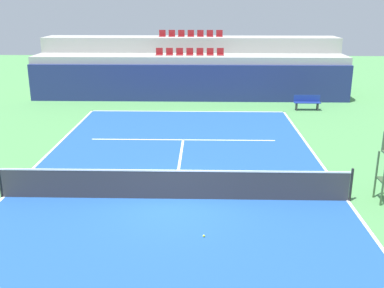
# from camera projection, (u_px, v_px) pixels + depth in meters

# --- Properties ---
(ground_plane) EXTENTS (80.00, 80.00, 0.00)m
(ground_plane) POSITION_uv_depth(u_px,v_px,m) (174.00, 199.00, 14.33)
(ground_plane) COLOR #4C8C4C
(court_surface) EXTENTS (11.00, 24.00, 0.01)m
(court_surface) POSITION_uv_depth(u_px,v_px,m) (174.00, 199.00, 14.33)
(court_surface) COLOR #1E4C99
(court_surface) RESTS_ON ground_plane
(baseline_far) EXTENTS (11.00, 0.10, 0.00)m
(baseline_far) POSITION_uv_depth(u_px,v_px,m) (188.00, 111.00, 25.72)
(baseline_far) COLOR white
(baseline_far) RESTS_ON court_surface
(sideline_left) EXTENTS (0.10, 24.00, 0.00)m
(sideline_left) POSITION_uv_depth(u_px,v_px,m) (4.00, 197.00, 14.46)
(sideline_left) COLOR white
(sideline_left) RESTS_ON court_surface
(sideline_right) EXTENTS (0.10, 24.00, 0.00)m
(sideline_right) POSITION_uv_depth(u_px,v_px,m) (348.00, 201.00, 14.19)
(sideline_right) COLOR white
(sideline_right) RESTS_ON court_surface
(service_line_far) EXTENTS (8.26, 0.10, 0.00)m
(service_line_far) POSITION_uv_depth(u_px,v_px,m) (183.00, 140.00, 20.43)
(service_line_far) COLOR white
(service_line_far) RESTS_ON court_surface
(centre_service_line) EXTENTS (0.10, 6.40, 0.00)m
(centre_service_line) POSITION_uv_depth(u_px,v_px,m) (179.00, 164.00, 17.37)
(centre_service_line) COLOR white
(centre_service_line) RESTS_ON court_surface
(back_wall) EXTENTS (19.90, 0.30, 2.27)m
(back_wall) POSITION_uv_depth(u_px,v_px,m) (189.00, 83.00, 28.05)
(back_wall) COLOR navy
(back_wall) RESTS_ON ground_plane
(stands_tier_lower) EXTENTS (19.90, 2.40, 2.70)m
(stands_tier_lower) POSITION_uv_depth(u_px,v_px,m) (190.00, 76.00, 29.27)
(stands_tier_lower) COLOR #9E9E99
(stands_tier_lower) RESTS_ON ground_plane
(stands_tier_upper) EXTENTS (19.90, 2.40, 3.68)m
(stands_tier_upper) POSITION_uv_depth(u_px,v_px,m) (191.00, 64.00, 31.41)
(stands_tier_upper) COLOR #9E9E99
(stands_tier_upper) RESTS_ON ground_plane
(seating_row_lower) EXTENTS (4.34, 0.44, 0.44)m
(seating_row_lower) POSITION_uv_depth(u_px,v_px,m) (190.00, 53.00, 28.92)
(seating_row_lower) COLOR maroon
(seating_row_lower) RESTS_ON stands_tier_lower
(seating_row_upper) EXTENTS (4.34, 0.44, 0.44)m
(seating_row_upper) POSITION_uv_depth(u_px,v_px,m) (191.00, 35.00, 30.92)
(seating_row_upper) COLOR maroon
(seating_row_upper) RESTS_ON stands_tier_upper
(tennis_net) EXTENTS (11.08, 0.08, 1.07)m
(tennis_net) POSITION_uv_depth(u_px,v_px,m) (174.00, 184.00, 14.17)
(tennis_net) COLOR black
(tennis_net) RESTS_ON court_surface
(player_bench) EXTENTS (1.50, 0.40, 0.85)m
(player_bench) POSITION_uv_depth(u_px,v_px,m) (307.00, 101.00, 25.96)
(player_bench) COLOR navy
(player_bench) RESTS_ON ground_plane
(tennis_ball_2) EXTENTS (0.07, 0.07, 0.07)m
(tennis_ball_2) POSITION_uv_depth(u_px,v_px,m) (204.00, 236.00, 11.98)
(tennis_ball_2) COLOR #CCE033
(tennis_ball_2) RESTS_ON court_surface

